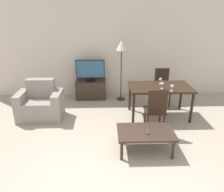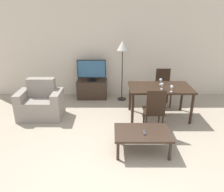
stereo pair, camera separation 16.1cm
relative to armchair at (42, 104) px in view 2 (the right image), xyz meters
The scene contains 14 objects.
ground_plane 2.72m from the armchair, 53.35° to the right, with size 18.00×18.00×0.00m, color tan.
wall_back 2.45m from the armchair, 43.56° to the left, with size 7.35×0.06×2.70m.
armchair is the anchor object (origin of this frame).
tv_stand 1.64m from the armchair, 48.70° to the left, with size 0.83×0.47×0.51m.
tv 1.71m from the armchair, 48.65° to the left, with size 0.79×0.28×0.58m.
coffee_table 2.56m from the armchair, 31.83° to the right, with size 0.97×0.63×0.39m.
dining_table 2.75m from the armchair, ahead, with size 1.40×0.84×0.74m.
dining_chair_near 2.59m from the armchair, 16.16° to the right, with size 0.40×0.40×0.95m.
dining_chair_far 3.07m from the armchair, 14.06° to the left, with size 0.40×0.40×0.95m.
floor_lamp 2.45m from the armchair, 29.32° to the left, with size 0.32×0.32×1.63m.
remote_primary 2.60m from the armchair, 32.41° to the right, with size 0.04×0.15×0.02m.
wine_glass_left 2.96m from the armchair, ahead, with size 0.07×0.07×0.15m.
wine_glass_center 2.82m from the armchair, ahead, with size 0.07×0.07×0.15m.
wine_glass_right 2.78m from the armchair, ahead, with size 0.07×0.07×0.15m.
Camera 2 is at (0.03, -2.46, 2.32)m, focal length 35.00 mm.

